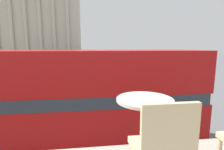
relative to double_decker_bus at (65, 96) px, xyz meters
The scene contains 9 objects.
double_decker_bus is the anchor object (origin of this frame).
cafe_dining_table 5.69m from the double_decker_bus, 73.05° to the right, with size 0.60×0.60×0.73m.
cafe_chair_0 6.22m from the double_decker_bus, 75.07° to the right, with size 0.40×0.40×0.91m.
plaza_building_left 53.63m from the double_decker_bus, 107.32° to the left, with size 27.81×15.03×25.15m.
traffic_light_near 6.27m from the double_decker_bus, 119.96° to the left, with size 0.42×0.24×3.67m.
traffic_light_mid 12.45m from the double_decker_bus, 113.53° to the left, with size 0.42×0.24×3.75m.
pedestrian_white 23.71m from the double_decker_bus, 95.97° to the left, with size 0.32×0.32×1.62m.
pedestrian_yellow 19.59m from the double_decker_bus, 105.60° to the left, with size 0.32×0.32×1.67m.
pedestrian_red 6.83m from the double_decker_bus, 64.53° to the left, with size 0.32×0.32×1.60m.
Camera 1 is at (0.64, -2.07, 4.32)m, focal length 28.00 mm.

